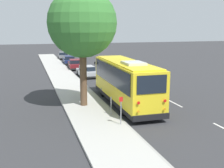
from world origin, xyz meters
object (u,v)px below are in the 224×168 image
at_px(sign_post_far, 111,106).
at_px(shuttle_bus, 125,80).
at_px(parked_sedan_navy, 69,60).
at_px(parked_sedan_silver, 87,72).
at_px(street_tree, 82,18).
at_px(sign_post_near, 121,110).
at_px(parked_sedan_maroon, 75,64).
at_px(parked_sedan_gray, 63,56).

bearing_deg(sign_post_far, shuttle_bus, -36.06).
bearing_deg(parked_sedan_navy, parked_sedan_silver, -176.31).
relative_size(street_tree, sign_post_near, 5.45).
height_order(parked_sedan_maroon, sign_post_near, sign_post_near).
height_order(parked_sedan_silver, sign_post_near, sign_post_near).
distance_m(shuttle_bus, parked_sedan_maroon, 19.32).
bearing_deg(sign_post_near, sign_post_far, 0.00).
height_order(shuttle_bus, parked_sedan_maroon, shuttle_bus).
height_order(parked_sedan_maroon, parked_sedan_navy, parked_sedan_maroon).
bearing_deg(street_tree, parked_sedan_navy, -6.01).
bearing_deg(shuttle_bus, street_tree, 86.42).
bearing_deg(shuttle_bus, parked_sedan_silver, 2.16).
bearing_deg(parked_sedan_gray, street_tree, 179.25).
bearing_deg(parked_sedan_silver, sign_post_far, 172.47).
distance_m(parked_sedan_silver, sign_post_near, 17.36).
bearing_deg(shuttle_bus, parked_sedan_maroon, 2.52).
relative_size(parked_sedan_gray, sign_post_near, 2.68).
height_order(parked_sedan_silver, parked_sedan_navy, parked_sedan_silver).
bearing_deg(sign_post_far, street_tree, 23.42).
height_order(shuttle_bus, sign_post_far, shuttle_bus).
relative_size(parked_sedan_maroon, sign_post_far, 3.85).
xyz_separation_m(parked_sedan_silver, sign_post_far, (-15.28, 1.63, 0.14)).
bearing_deg(street_tree, parked_sedan_maroon, -7.79).
xyz_separation_m(parked_sedan_gray, street_tree, (-32.15, 2.63, 5.75)).
bearing_deg(shuttle_bus, parked_sedan_navy, 2.15).
distance_m(shuttle_bus, parked_sedan_gray, 32.42).
relative_size(parked_sedan_gray, sign_post_far, 3.80).
xyz_separation_m(parked_sedan_maroon, street_tree, (-19.02, 2.60, 5.72)).
distance_m(parked_sedan_maroon, parked_sedan_gray, 13.12).
distance_m(shuttle_bus, street_tree, 5.51).
height_order(parked_sedan_silver, street_tree, street_tree).
distance_m(parked_sedan_navy, street_tree, 25.50).
relative_size(parked_sedan_maroon, parked_sedan_navy, 0.98).
height_order(parked_sedan_navy, parked_sedan_gray, parked_sedan_gray).
bearing_deg(parked_sedan_gray, parked_sedan_silver, -175.37).
bearing_deg(sign_post_far, sign_post_near, -180.00).
bearing_deg(parked_sedan_navy, sign_post_far, 179.61).
relative_size(street_tree, sign_post_far, 7.71).
bearing_deg(sign_post_near, shuttle_bus, -22.50).
bearing_deg(street_tree, parked_sedan_gray, -4.68).
distance_m(street_tree, sign_post_near, 7.33).
relative_size(parked_sedan_navy, sign_post_near, 2.79).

